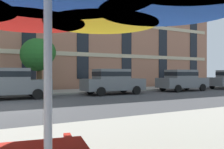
# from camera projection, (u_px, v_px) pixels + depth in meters

# --- Properties ---
(ground_plane) EXTENTS (120.00, 120.00, 0.00)m
(ground_plane) POSITION_uv_depth(u_px,v_px,m) (3.00, 109.00, 9.67)
(ground_plane) COLOR #424244
(sedan_gray) EXTENTS (4.40, 1.98, 1.78)m
(sedan_gray) POSITION_uv_depth(u_px,v_px,m) (9.00, 83.00, 13.17)
(sedan_gray) COLOR slate
(sedan_gray) RESTS_ON ground
(sedan_gray_midblock) EXTENTS (4.40, 1.98, 1.78)m
(sedan_gray_midblock) POSITION_uv_depth(u_px,v_px,m) (113.00, 81.00, 16.27)
(sedan_gray_midblock) COLOR slate
(sedan_gray_midblock) RESTS_ON ground
(sedan_gray_downstreet) EXTENTS (4.40, 1.98, 1.78)m
(sedan_gray_downstreet) POSITION_uv_depth(u_px,v_px,m) (182.00, 80.00, 19.34)
(sedan_gray_downstreet) COLOR slate
(sedan_gray_downstreet) RESTS_ON ground
(street_tree_middle) EXTENTS (2.51, 2.32, 3.98)m
(street_tree_middle) POSITION_uv_depth(u_px,v_px,m) (39.00, 54.00, 16.44)
(street_tree_middle) COLOR #4C3823
(street_tree_middle) RESTS_ON ground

